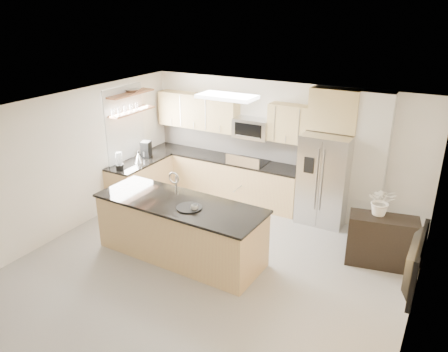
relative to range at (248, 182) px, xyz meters
The scene contains 26 objects.
floor 3.02m from the range, 78.39° to the right, with size 6.50×6.50×0.00m, color #9E9B97.
ceiling 3.66m from the range, 78.39° to the right, with size 6.00×6.50×0.02m, color white.
wall_back 1.07m from the range, 28.76° to the left, with size 6.00×0.02×2.60m, color white.
wall_left 3.87m from the range, 129.41° to the right, with size 0.02×6.50×2.60m, color white.
wall_right 4.71m from the range, 39.05° to the right, with size 0.02×6.50×2.60m, color white.
back_counter 0.63m from the range, behind, with size 3.55×0.66×1.44m.
left_counter 2.33m from the range, 152.71° to the right, with size 0.66×1.50×0.92m.
range is the anchor object (origin of this frame).
upper_cabinets 1.53m from the range, 166.83° to the left, with size 3.50×0.33×0.75m.
microwave 1.16m from the range, 90.00° to the left, with size 0.76×0.40×0.40m.
refrigerator 1.71m from the range, ahead, with size 0.92×0.78×1.78m.
partition_column 2.56m from the range, ahead, with size 0.60×0.30×2.60m, color beige.
window 2.86m from the range, 155.75° to the right, with size 0.04×1.15×1.65m.
shelf_lower 2.86m from the range, 156.67° to the right, with size 0.30×1.20×0.04m, color brown.
shelf_upper 3.07m from the range, 156.67° to the right, with size 0.30×1.20×0.04m, color brown.
ceiling_fixture 2.48m from the range, 81.39° to the right, with size 1.00×0.50×0.06m, color white.
island 2.49m from the range, 91.10° to the right, with size 2.94×1.15×1.43m.
credenza 3.17m from the range, 20.69° to the right, with size 1.07×0.45×0.86m, color black.
cup 2.71m from the range, 82.84° to the right, with size 0.11×0.11×0.09m, color silver.
platter 2.67m from the range, 85.15° to the right, with size 0.41×0.41×0.02m, color black.
blender 2.72m from the range, 141.48° to the right, with size 0.16×0.16×0.36m.
kettle 2.38m from the range, 150.99° to the right, with size 0.20×0.20×0.25m.
coffee_maker 2.32m from the range, 159.56° to the right, with size 0.24×0.27×0.35m.
bowl 3.09m from the range, 158.00° to the right, with size 0.36×0.36×0.09m, color #BDBDC0.
flower_vase 3.15m from the range, 20.05° to the right, with size 0.64×0.56×0.71m, color white.
television 4.78m from the range, 41.64° to the right, with size 1.08×0.14×0.62m, color black.
Camera 1 is at (3.15, -4.88, 4.05)m, focal length 35.00 mm.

